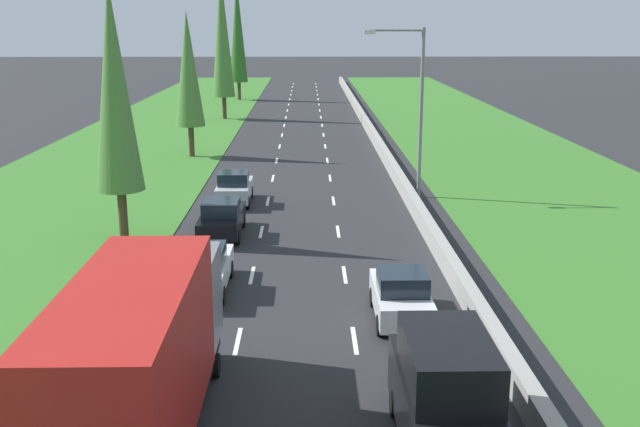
% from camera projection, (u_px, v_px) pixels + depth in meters
% --- Properties ---
extents(ground_plane, '(300.00, 300.00, 0.00)m').
position_uv_depth(ground_plane, '(303.00, 141.00, 60.09)').
color(ground_plane, '#28282B').
rests_on(ground_plane, ground).
extents(grass_verge_left, '(14.00, 140.00, 0.04)m').
position_uv_depth(grass_verge_left, '(145.00, 141.00, 59.87)').
color(grass_verge_left, '#387528').
rests_on(grass_verge_left, ground).
extents(grass_verge_right, '(14.00, 140.00, 0.04)m').
position_uv_depth(grass_verge_right, '(480.00, 140.00, 60.33)').
color(grass_verge_right, '#387528').
rests_on(grass_verge_right, ground).
extents(median_barrier, '(0.44, 120.00, 0.85)m').
position_uv_depth(median_barrier, '(373.00, 135.00, 60.09)').
color(median_barrier, '#9E9B93').
rests_on(median_barrier, ground).
extents(lane_markings, '(3.64, 116.00, 0.01)m').
position_uv_depth(lane_markings, '(303.00, 140.00, 60.09)').
color(lane_markings, white).
rests_on(lane_markings, ground).
extents(black_van_right_lane, '(1.96, 4.90, 2.82)m').
position_uv_depth(black_van_right_lane, '(444.00, 394.00, 16.23)').
color(black_van_right_lane, black).
rests_on(black_van_right_lane, ground).
extents(white_hatchback_right_lane, '(1.74, 3.90, 1.72)m').
position_uv_depth(white_hatchback_right_lane, '(401.00, 296.00, 23.66)').
color(white_hatchback_right_lane, white).
rests_on(white_hatchback_right_lane, ground).
extents(red_box_truck_left_lane, '(2.46, 9.40, 4.18)m').
position_uv_depth(red_box_truck_left_lane, '(142.00, 359.00, 16.17)').
color(red_box_truck_left_lane, black).
rests_on(red_box_truck_left_lane, ground).
extents(white_sedan_left_lane, '(1.82, 4.50, 1.64)m').
position_uv_depth(white_sedan_left_lane, '(203.00, 269.00, 26.32)').
color(white_sedan_left_lane, white).
rests_on(white_sedan_left_lane, ground).
extents(black_sedan_left_lane, '(1.82, 4.50, 1.64)m').
position_uv_depth(black_sedan_left_lane, '(222.00, 218.00, 33.18)').
color(black_sedan_left_lane, black).
rests_on(black_sedan_left_lane, ground).
extents(silver_hatchback_left_lane, '(1.74, 3.90, 1.72)m').
position_uv_depth(silver_hatchback_left_lane, '(234.00, 188.00, 39.05)').
color(silver_hatchback_left_lane, silver).
rests_on(silver_hatchback_left_lane, ground).
extents(poplar_tree_second, '(2.08, 2.08, 11.03)m').
position_uv_depth(poplar_tree_second, '(114.00, 88.00, 31.30)').
color(poplar_tree_second, '#4C3823').
rests_on(poplar_tree_second, ground).
extents(poplar_tree_third, '(2.05, 2.05, 10.07)m').
position_uv_depth(poplar_tree_third, '(188.00, 70.00, 51.38)').
color(poplar_tree_third, '#4C3823').
rests_on(poplar_tree_third, ground).
extents(poplar_tree_fourth, '(2.16, 2.16, 14.43)m').
position_uv_depth(poplar_tree_fourth, '(222.00, 33.00, 71.35)').
color(poplar_tree_fourth, '#4C3823').
rests_on(poplar_tree_fourth, ground).
extents(poplar_tree_fifth, '(2.16, 2.16, 14.53)m').
position_uv_depth(poplar_tree_fifth, '(238.00, 30.00, 89.24)').
color(poplar_tree_fifth, '#4C3823').
rests_on(poplar_tree_fifth, ground).
extents(street_light_mast, '(3.20, 0.28, 9.00)m').
position_uv_depth(street_light_mast, '(415.00, 101.00, 39.40)').
color(street_light_mast, gray).
rests_on(street_light_mast, ground).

